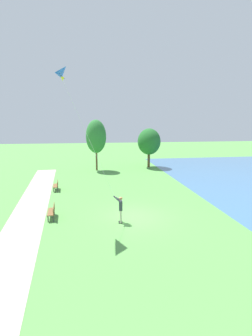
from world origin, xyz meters
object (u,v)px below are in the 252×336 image
(tree_treeline_right, at_px, (149,142))
(flying_kite, at_px, (66,75))
(park_bench_near_walkway, at_px, (52,211))
(person_kite_flyer, at_px, (120,207))
(park_bench_far_walkway, at_px, (56,185))
(tree_treeline_left, at_px, (96,137))

(tree_treeline_right, bearing_deg, flying_kite, -116.91)
(park_bench_near_walkway, xyz_separation_m, tree_treeline_right, (10.88, 17.48, 3.15))
(person_kite_flyer, distance_m, park_bench_near_walkway, 4.74)
(park_bench_far_walkway, bearing_deg, person_kite_flyer, -58.47)
(person_kite_flyer, height_order, flying_kite, flying_kite)
(flying_kite, relative_size, park_bench_far_walkway, 5.05)
(flying_kite, relative_size, tree_treeline_left, 1.15)
(tree_treeline_left, bearing_deg, park_bench_far_walkway, -113.83)
(park_bench_near_walkway, bearing_deg, tree_treeline_left, 78.12)
(tree_treeline_left, bearing_deg, tree_treeline_right, 10.08)
(park_bench_far_walkway, xyz_separation_m, tree_treeline_left, (4.06, 9.19, 4.01))
(park_bench_far_walkway, relative_size, tree_treeline_right, 0.28)
(park_bench_near_walkway, relative_size, park_bench_far_walkway, 1.00)
(tree_treeline_right, bearing_deg, tree_treeline_left, -169.92)
(tree_treeline_left, xyz_separation_m, tree_treeline_right, (7.48, 1.33, -0.86))
(person_kite_flyer, relative_size, tree_treeline_right, 0.33)
(person_kite_flyer, xyz_separation_m, flying_kite, (-3.06, 0.30, 8.02))
(park_bench_near_walkway, bearing_deg, park_bench_far_walkway, 95.40)
(flying_kite, xyz_separation_m, tree_treeline_right, (9.45, 18.61, -5.41))
(park_bench_far_walkway, bearing_deg, tree_treeline_left, 66.17)
(tree_treeline_left, height_order, tree_treeline_right, tree_treeline_left)
(person_kite_flyer, relative_size, tree_treeline_left, 0.27)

